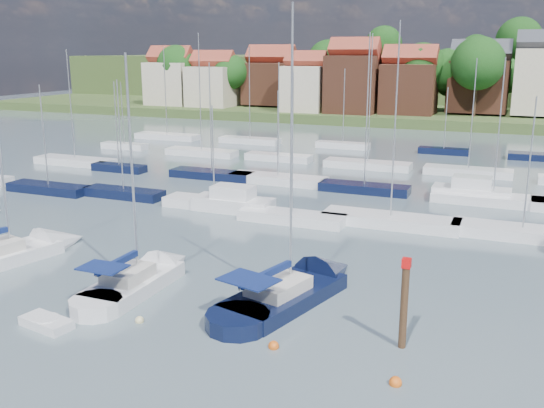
% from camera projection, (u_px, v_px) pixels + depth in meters
% --- Properties ---
extents(ground, '(260.00, 260.00, 0.00)m').
position_uv_depth(ground, '(353.00, 174.00, 68.61)').
color(ground, '#3F4E56').
rests_on(ground, ground).
extents(sailboat_left, '(5.56, 11.65, 15.32)m').
position_uv_depth(sailboat_left, '(23.00, 252.00, 40.83)').
color(sailboat_left, silver).
rests_on(sailboat_left, ground).
extents(sailboat_centre, '(2.85, 10.74, 14.63)m').
position_uv_depth(sailboat_centre, '(146.00, 278.00, 36.20)').
color(sailboat_centre, silver).
rests_on(sailboat_centre, ground).
extents(sailboat_navy, '(6.43, 12.96, 17.31)m').
position_uv_depth(sailboat_navy, '(301.00, 288.00, 34.66)').
color(sailboat_navy, black).
rests_on(sailboat_navy, ground).
extents(tender, '(2.98, 1.77, 0.60)m').
position_uv_depth(tender, '(47.00, 323.00, 30.54)').
color(tender, silver).
rests_on(tender, ground).
extents(timber_piling, '(0.40, 0.40, 6.67)m').
position_uv_depth(timber_piling, '(403.00, 321.00, 28.20)').
color(timber_piling, '#4C331E').
rests_on(timber_piling, ground).
extents(buoy_c, '(0.42, 0.42, 0.42)m').
position_uv_depth(buoy_c, '(79.00, 302.00, 33.57)').
color(buoy_c, beige).
rests_on(buoy_c, ground).
extents(buoy_d, '(0.45, 0.45, 0.45)m').
position_uv_depth(buoy_d, '(140.00, 322.00, 31.13)').
color(buoy_d, beige).
rests_on(buoy_d, ground).
extents(buoy_e, '(0.49, 0.49, 0.49)m').
position_uv_depth(buoy_e, '(296.00, 287.00, 35.81)').
color(buoy_e, '#D85914').
rests_on(buoy_e, ground).
extents(buoy_f, '(0.51, 0.51, 0.51)m').
position_uv_depth(buoy_f, '(274.00, 348.00, 28.44)').
color(buoy_f, '#D85914').
rests_on(buoy_f, ground).
extents(buoy_g, '(0.55, 0.55, 0.55)m').
position_uv_depth(buoy_g, '(395.00, 385.00, 25.31)').
color(buoy_g, '#D85914').
rests_on(buoy_g, ground).
extents(marina_field, '(79.62, 41.41, 15.93)m').
position_uv_depth(marina_field, '(358.00, 179.00, 63.46)').
color(marina_field, silver).
rests_on(marina_field, ground).
extents(far_shore_town, '(212.46, 90.00, 22.27)m').
position_uv_depth(far_shore_town, '(459.00, 87.00, 149.74)').
color(far_shore_town, '#3C4F27').
rests_on(far_shore_town, ground).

